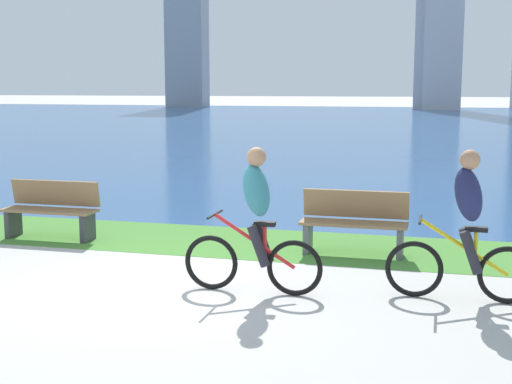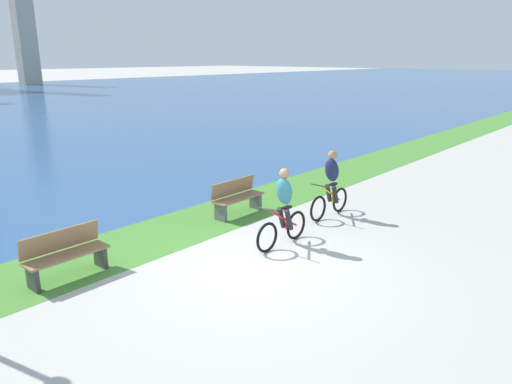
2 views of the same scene
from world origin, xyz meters
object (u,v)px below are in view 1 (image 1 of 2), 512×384
(bench_far_along_path, at_px, (354,223))
(cyclist_lead, at_px, (255,221))
(bench_near_path, at_px, (51,210))
(cyclist_trailing, at_px, (466,227))

(bench_far_along_path, bearing_deg, cyclist_lead, -111.68)
(cyclist_lead, relative_size, bench_near_path, 1.12)
(cyclist_lead, xyz_separation_m, cyclist_trailing, (2.31, 0.31, -0.00))
(bench_near_path, height_order, bench_far_along_path, same)
(bench_near_path, xyz_separation_m, bench_far_along_path, (4.70, 0.17, 0.00))
(cyclist_lead, bearing_deg, bench_near_path, 152.36)
(cyclist_lead, height_order, cyclist_trailing, cyclist_lead)
(cyclist_trailing, height_order, bench_near_path, cyclist_trailing)
(cyclist_lead, bearing_deg, bench_far_along_path, 68.32)
(cyclist_lead, distance_m, bench_far_along_path, 2.37)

